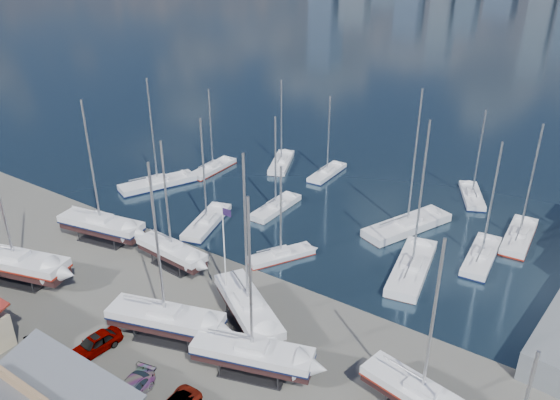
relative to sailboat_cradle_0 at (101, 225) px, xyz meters
The scene contains 24 objects.
ground 20.18m from the sailboat_cradle_0, 14.21° to the right, with size 1400.00×1400.00×0.00m, color #605E59.
sailboat_cradle_0 is the anchor object (origin of this frame).
sailboat_cradle_1 10.56m from the sailboat_cradle_0, 92.58° to the right, with size 12.00×6.34×18.47m.
sailboat_cradle_2 10.87m from the sailboat_cradle_0, ahead, with size 8.97×3.10×14.51m.
sailboat_cradle_3 20.59m from the sailboat_cradle_0, 23.93° to the right, with size 10.93×5.97×16.94m.
sailboat_cradle_4 24.08m from the sailboat_cradle_0, ahead, with size 10.50×8.08×17.10m.
sailboat_cradle_5 28.83m from the sailboat_cradle_0, 15.33° to the right, with size 10.37×5.68×16.14m.
sailboat_cradle_6 40.97m from the sailboat_cradle_0, ahead, with size 9.79×4.41×15.34m.
sailboat_moored_0 16.09m from the sailboat_cradle_0, 112.27° to the left, with size 7.20×11.34×16.48m.
sailboat_moored_1 24.19m from the sailboat_cradle_0, 98.12° to the left, with size 2.86×9.03×13.36m.
sailboat_moored_2 31.94m from the sailboat_cradle_0, 82.65° to the left, with size 6.20×9.67×14.20m.
sailboat_moored_3 12.57m from the sailboat_cradle_0, 52.22° to the left, with size 5.44×10.10×14.54m.
sailboat_moored_4 21.98m from the sailboat_cradle_0, 55.78° to the left, with size 2.55×8.88×13.37m.
sailboat_moored_5 34.40m from the sailboat_cradle_0, 69.41° to the left, with size 2.65×8.60×12.75m.
sailboat_moored_6 21.49m from the sailboat_cradle_0, 23.39° to the left, with size 5.72×7.85×11.63m.
sailboat_moored_7 36.69m from the sailboat_cradle_0, 38.47° to the left, with size 7.77×12.55×18.38m.
sailboat_moored_8 48.77m from the sailboat_cradle_0, 47.98° to the left, with size 5.90×9.00×13.12m.
sailboat_moored_9 35.76m from the sailboat_cradle_0, 23.29° to the left, with size 5.32×12.16×17.76m.
sailboat_moored_10 43.59m from the sailboat_cradle_0, 28.53° to the left, with size 3.45×9.90×14.53m.
sailboat_moored_11 49.34m from the sailboat_cradle_0, 34.41° to the left, with size 3.34×10.18×15.02m.
car_a 19.91m from the sailboat_cradle_0, 41.30° to the right, with size 1.93×4.81×1.64m, color gray.
car_b 19.52m from the sailboat_cradle_0, 54.65° to the right, with size 1.40×4.01×1.32m, color gray.
car_d 26.46m from the sailboat_cradle_0, 35.23° to the right, with size 2.07×5.09×1.48m, color gray.
flagpole 21.44m from the sailboat_cradle_0, ahead, with size 1.01×0.12×11.36m.
Camera 1 is at (29.48, -39.79, 32.30)m, focal length 35.00 mm.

